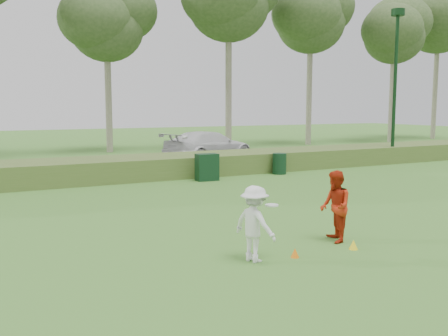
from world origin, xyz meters
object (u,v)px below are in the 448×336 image
cone_orange (295,253)px  player_red (335,206)px  car_right (209,146)px  lamp_post (396,59)px  cone_yellow (353,245)px  trash_bin (279,164)px  player_white (255,224)px  utility_cabinet (207,167)px

cone_orange → player_red: bearing=20.8°
car_right → lamp_post: bearing=-140.4°
cone_yellow → car_right: bearing=74.3°
cone_yellow → car_right: size_ratio=0.04×
lamp_post → cone_yellow: bearing=-138.6°
trash_bin → cone_orange: bearing=-122.4°
player_red → car_right: bearing=-173.3°
trash_bin → car_right: size_ratio=0.17×
player_white → cone_orange: bearing=-119.8°
player_white → player_red: size_ratio=0.93×
lamp_post → player_red: (-13.25, -11.05, -4.77)m
player_white → cone_yellow: bearing=-115.2°
player_white → cone_orange: player_white is taller
car_right → player_white: bearing=139.0°
trash_bin → car_right: car_right is taller
utility_cabinet → trash_bin: utility_cabinet is taller
player_white → trash_bin: (7.68, 10.58, -0.29)m
cone_yellow → utility_cabinet: utility_cabinet is taller
player_white → cone_orange: 1.11m
player_red → player_white: bearing=-57.7°
cone_yellow → trash_bin: bearing=63.8°
lamp_post → car_right: lamp_post is taller
cone_orange → trash_bin: bearing=57.6°
lamp_post → trash_bin: size_ratio=8.60×
cone_yellow → car_right: (4.80, 17.12, 0.77)m
player_white → player_red: player_red is taller
lamp_post → utility_cabinet: size_ratio=7.30×
cone_yellow → utility_cabinet: size_ratio=0.19×
trash_bin → utility_cabinet: bearing=-175.8°
player_white → trash_bin: bearing=-54.3°
utility_cabinet → car_right: (3.25, 6.54, 0.32)m
cone_orange → trash_bin: trash_bin is taller
player_red → trash_bin: size_ratio=1.73×
player_red → trash_bin: bearing=175.3°
cone_yellow → utility_cabinet: bearing=81.7°
trash_bin → car_right: 6.30m
lamp_post → cone_orange: lamp_post is taller
lamp_post → trash_bin: (-7.95, -0.87, -5.12)m
trash_bin → player_white: bearing=-126.0°
player_white → trash_bin: size_ratio=1.61×
lamp_post → player_red: size_ratio=4.97×
cone_orange → car_right: bearing=69.8°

